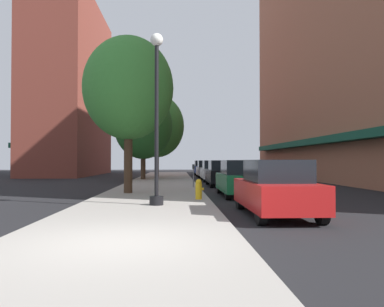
{
  "coord_description": "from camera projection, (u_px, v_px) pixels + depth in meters",
  "views": [
    {
      "loc": [
        1.07,
        -7.14,
        1.63
      ],
      "look_at": [
        1.95,
        14.02,
        2.04
      ],
      "focal_mm": 35.54,
      "sensor_mm": 36.0,
      "label": 1
    }
  ],
  "objects": [
    {
      "name": "ground_plane",
      "position": [
        220.0,
        185.0,
        25.2
      ],
      "size": [
        90.0,
        90.0,
        0.0
      ],
      "primitive_type": "plane",
      "color": "black"
    },
    {
      "name": "sidewalk_slab",
      "position": [
        161.0,
        184.0,
        26.04
      ],
      "size": [
        4.8,
        50.0,
        0.12
      ],
      "primitive_type": "cube",
      "color": "gray",
      "rests_on": "ground"
    },
    {
      "name": "building_right_brick",
      "position": [
        353.0,
        27.0,
        29.89
      ],
      "size": [
        6.8,
        40.0,
        24.42
      ],
      "color": "#9E6047",
      "rests_on": "ground"
    },
    {
      "name": "building_far_background",
      "position": [
        72.0,
        90.0,
        43.75
      ],
      "size": [
        6.8,
        18.0,
        19.56
      ],
      "color": "brown",
      "rests_on": "ground"
    },
    {
      "name": "lamppost",
      "position": [
        157.0,
        115.0,
        13.01
      ],
      "size": [
        0.48,
        0.48,
        5.9
      ],
      "color": "black",
      "rests_on": "sidewalk_slab"
    },
    {
      "name": "fire_hydrant",
      "position": [
        199.0,
        189.0,
        14.91
      ],
      "size": [
        0.33,
        0.26,
        0.79
      ],
      "color": "gold",
      "rests_on": "sidewalk_slab"
    },
    {
      "name": "parking_meter_near",
      "position": [
        193.0,
        173.0,
        21.6
      ],
      "size": [
        0.14,
        0.09,
        1.31
      ],
      "color": "slate",
      "rests_on": "sidewalk_slab"
    },
    {
      "name": "tree_near",
      "position": [
        143.0,
        126.0,
        31.3
      ],
      "size": [
        4.8,
        4.8,
        7.18
      ],
      "color": "#422D1E",
      "rests_on": "sidewalk_slab"
    },
    {
      "name": "tree_mid",
      "position": [
        157.0,
        126.0,
        35.93
      ],
      "size": [
        5.15,
        5.15,
        7.76
      ],
      "color": "#4C3823",
      "rests_on": "sidewalk_slab"
    },
    {
      "name": "tree_far",
      "position": [
        128.0,
        88.0,
        17.92
      ],
      "size": [
        4.25,
        4.25,
        7.39
      ],
      "color": "#422D1E",
      "rests_on": "sidewalk_slab"
    },
    {
      "name": "car_red",
      "position": [
        276.0,
        189.0,
        11.19
      ],
      "size": [
        1.8,
        4.3,
        1.66
      ],
      "rotation": [
        0.0,
        0.0,
        -0.04
      ],
      "color": "black",
      "rests_on": "ground"
    },
    {
      "name": "car_green",
      "position": [
        240.0,
        179.0,
        17.37
      ],
      "size": [
        1.8,
        4.3,
        1.66
      ],
      "rotation": [
        0.0,
        0.0,
        0.04
      ],
      "color": "black",
      "rests_on": "ground"
    },
    {
      "name": "car_black",
      "position": [
        222.0,
        174.0,
        24.46
      ],
      "size": [
        1.8,
        4.3,
        1.66
      ],
      "rotation": [
        0.0,
        0.0,
        0.01
      ],
      "color": "black",
      "rests_on": "ground"
    },
    {
      "name": "car_white",
      "position": [
        213.0,
        171.0,
        30.18
      ],
      "size": [
        1.8,
        4.3,
        1.66
      ],
      "rotation": [
        0.0,
        0.0,
        -0.03
      ],
      "color": "black",
      "rests_on": "ground"
    },
    {
      "name": "car_silver",
      "position": [
        206.0,
        169.0,
        37.25
      ],
      "size": [
        1.8,
        4.3,
        1.66
      ],
      "rotation": [
        0.0,
        0.0,
        0.03
      ],
      "color": "black",
      "rests_on": "ground"
    },
    {
      "name": "car_blue",
      "position": [
        201.0,
        168.0,
        44.0
      ],
      "size": [
        1.8,
        4.3,
        1.66
      ],
      "rotation": [
        0.0,
        0.0,
        -0.0
      ],
      "color": "black",
      "rests_on": "ground"
    }
  ]
}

